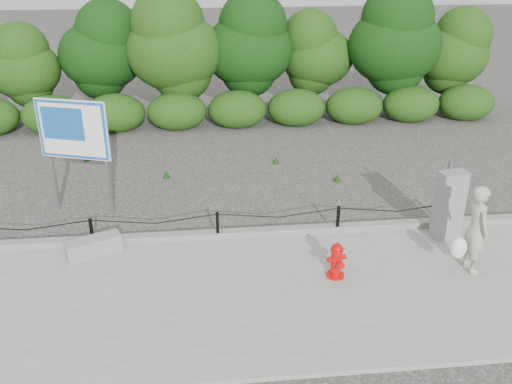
{
  "coord_description": "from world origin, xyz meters",
  "views": [
    {
      "loc": [
        -0.26,
        -9.73,
        5.59
      ],
      "look_at": [
        0.81,
        0.2,
        1.0
      ],
      "focal_mm": 38.0,
      "sensor_mm": 36.0,
      "label": 1
    }
  ],
  "objects_px": {
    "pedestrian": "(475,230)",
    "utility_cabinet": "(449,205)",
    "advertising_sign": "(73,135)",
    "fire_hydrant": "(336,261)",
    "concrete_block": "(94,246)"
  },
  "relations": [
    {
      "from": "pedestrian",
      "to": "advertising_sign",
      "type": "height_order",
      "value": "advertising_sign"
    },
    {
      "from": "pedestrian",
      "to": "utility_cabinet",
      "type": "bearing_deg",
      "value": -8.75
    },
    {
      "from": "utility_cabinet",
      "to": "concrete_block",
      "type": "bearing_deg",
      "value": 169.08
    },
    {
      "from": "pedestrian",
      "to": "advertising_sign",
      "type": "bearing_deg",
      "value": 60.8
    },
    {
      "from": "utility_cabinet",
      "to": "pedestrian",
      "type": "bearing_deg",
      "value": -103.95
    },
    {
      "from": "pedestrian",
      "to": "utility_cabinet",
      "type": "xyz_separation_m",
      "value": [
        0.08,
        1.23,
        -0.1
      ]
    },
    {
      "from": "pedestrian",
      "to": "concrete_block",
      "type": "relative_size",
      "value": 1.6
    },
    {
      "from": "fire_hydrant",
      "to": "advertising_sign",
      "type": "height_order",
      "value": "advertising_sign"
    },
    {
      "from": "fire_hydrant",
      "to": "utility_cabinet",
      "type": "xyz_separation_m",
      "value": [
        2.59,
        1.22,
        0.39
      ]
    },
    {
      "from": "concrete_block",
      "to": "utility_cabinet",
      "type": "bearing_deg",
      "value": -0.57
    },
    {
      "from": "concrete_block",
      "to": "advertising_sign",
      "type": "distance_m",
      "value": 2.68
    },
    {
      "from": "fire_hydrant",
      "to": "concrete_block",
      "type": "bearing_deg",
      "value": 149.58
    },
    {
      "from": "utility_cabinet",
      "to": "advertising_sign",
      "type": "height_order",
      "value": "advertising_sign"
    },
    {
      "from": "fire_hydrant",
      "to": "concrete_block",
      "type": "height_order",
      "value": "fire_hydrant"
    },
    {
      "from": "fire_hydrant",
      "to": "advertising_sign",
      "type": "distance_m",
      "value": 6.24
    }
  ]
}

